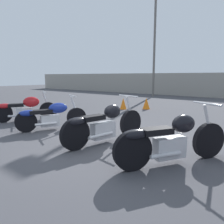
% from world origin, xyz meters
% --- Properties ---
extents(ground_plane, '(60.00, 60.00, 0.00)m').
position_xyz_m(ground_plane, '(0.00, 0.00, 0.00)').
color(ground_plane, '#424247').
extents(light_pole_right, '(0.70, 0.35, 8.13)m').
position_xyz_m(light_pole_right, '(-4.48, 10.67, 4.76)').
color(light_pole_right, slate).
rests_on(light_pole_right, ground_plane).
extents(motorcycle_slot_0, '(1.09, 1.81, 0.95)m').
position_xyz_m(motorcycle_slot_0, '(-3.60, 0.09, 0.42)').
color(motorcycle_slot_0, black).
rests_on(motorcycle_slot_0, ground_plane).
extents(motorcycle_slot_1, '(0.98, 1.81, 0.93)m').
position_xyz_m(motorcycle_slot_1, '(-1.92, -0.14, 0.39)').
color(motorcycle_slot_1, black).
rests_on(motorcycle_slot_1, ground_plane).
extents(motorcycle_slot_2, '(0.69, 2.23, 1.02)m').
position_xyz_m(motorcycle_slot_2, '(0.03, -0.15, 0.42)').
color(motorcycle_slot_2, black).
rests_on(motorcycle_slot_2, ground_plane).
extents(motorcycle_slot_3, '(1.21, 1.92, 1.01)m').
position_xyz_m(motorcycle_slot_3, '(1.68, -0.37, 0.42)').
color(motorcycle_slot_3, black).
rests_on(motorcycle_slot_3, ground_plane).
extents(traffic_cone_near, '(0.33, 0.33, 0.50)m').
position_xyz_m(traffic_cone_near, '(-1.75, 4.87, 0.25)').
color(traffic_cone_near, orange).
rests_on(traffic_cone_near, ground_plane).
extents(traffic_cone_far, '(0.30, 0.30, 0.50)m').
position_xyz_m(traffic_cone_far, '(-2.55, 4.20, 0.25)').
color(traffic_cone_far, orange).
rests_on(traffic_cone_far, ground_plane).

